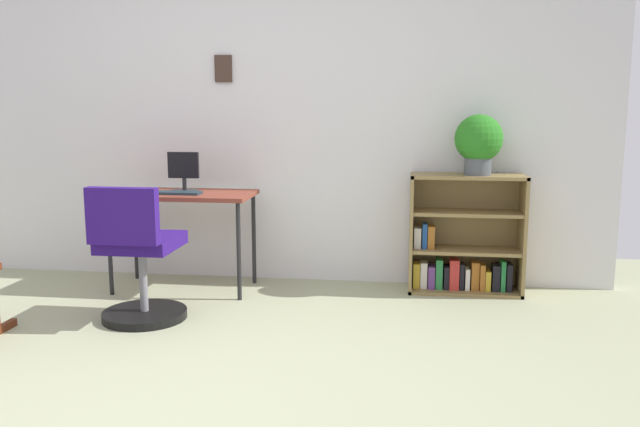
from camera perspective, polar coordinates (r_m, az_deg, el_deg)
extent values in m
plane|color=#989D7A|center=(3.19, -13.87, -15.25)|extent=(6.24, 6.24, 0.00)
cube|color=silver|center=(4.96, -5.24, 8.06)|extent=(5.20, 0.10, 2.40)
cube|color=#3A2A20|center=(4.97, -8.47, 12.45)|extent=(0.13, 0.02, 0.20)
cube|color=brown|center=(4.73, -11.97, 1.64)|extent=(1.00, 0.52, 0.03)
cylinder|color=black|center=(4.77, -17.95, -2.87)|extent=(0.03, 0.03, 0.68)
cylinder|color=black|center=(4.45, -7.13, -3.34)|extent=(0.03, 0.03, 0.68)
cylinder|color=black|center=(5.15, -15.87, -1.86)|extent=(0.03, 0.03, 0.68)
cylinder|color=black|center=(4.86, -5.82, -2.21)|extent=(0.03, 0.03, 0.68)
cylinder|color=#262628|center=(4.76, -11.77, 1.95)|extent=(0.20, 0.20, 0.01)
cylinder|color=#262628|center=(4.76, -11.79, 2.55)|extent=(0.03, 0.03, 0.09)
cube|color=black|center=(4.73, -11.88, 4.17)|extent=(0.22, 0.02, 0.19)
cube|color=#1E2D37|center=(4.65, -12.63, 1.79)|extent=(0.37, 0.13, 0.02)
cylinder|color=black|center=(4.26, -15.09, -8.54)|extent=(0.52, 0.52, 0.05)
cylinder|color=slate|center=(4.20, -15.22, -5.63)|extent=(0.05, 0.05, 0.40)
cube|color=navy|center=(4.14, -15.36, -2.45)|extent=(0.44, 0.44, 0.08)
cube|color=navy|center=(3.88, -16.93, -0.23)|extent=(0.42, 0.07, 0.33)
cube|color=olive|center=(4.69, 7.98, -1.66)|extent=(0.02, 0.30, 0.84)
cube|color=olive|center=(4.76, 17.27, -1.84)|extent=(0.02, 0.30, 0.84)
cube|color=olive|center=(4.65, 12.84, 3.20)|extent=(0.79, 0.30, 0.02)
cube|color=olive|center=(4.80, 12.48, -6.55)|extent=(0.79, 0.30, 0.02)
cube|color=olive|center=(4.84, 12.52, -1.44)|extent=(0.79, 0.02, 0.84)
cube|color=olive|center=(4.73, 12.60, -3.15)|extent=(0.74, 0.28, 0.02)
cube|color=olive|center=(4.68, 12.72, 0.07)|extent=(0.74, 0.28, 0.02)
cube|color=#B79323|center=(4.75, 8.44, -5.33)|extent=(0.05, 0.11, 0.18)
cube|color=beige|center=(4.75, 9.07, -5.30)|extent=(0.05, 0.10, 0.19)
cube|color=#593372|center=(4.75, 9.72, -5.46)|extent=(0.05, 0.13, 0.16)
cube|color=#237238|center=(4.75, 10.37, -5.17)|extent=(0.05, 0.12, 0.21)
cube|color=black|center=(4.76, 10.99, -5.47)|extent=(0.03, 0.12, 0.16)
cube|color=#B22D28|center=(4.75, 11.65, -5.19)|extent=(0.07, 0.13, 0.21)
cube|color=black|center=(4.76, 12.29, -5.36)|extent=(0.03, 0.11, 0.19)
cube|color=beige|center=(4.77, 12.76, -5.56)|extent=(0.03, 0.12, 0.15)
cube|color=#99591E|center=(4.77, 13.41, -5.30)|extent=(0.05, 0.10, 0.20)
cube|color=#99591E|center=(4.78, 13.99, -5.37)|extent=(0.03, 0.13, 0.19)
cube|color=#B79323|center=(4.79, 14.44, -5.65)|extent=(0.04, 0.12, 0.14)
cube|color=black|center=(4.79, 15.11, -5.40)|extent=(0.05, 0.12, 0.18)
cube|color=#237238|center=(4.79, 15.69, -5.23)|extent=(0.03, 0.12, 0.22)
cube|color=black|center=(4.80, 16.18, -5.35)|extent=(0.04, 0.12, 0.19)
cube|color=beige|center=(4.69, 8.53, -2.09)|extent=(0.05, 0.11, 0.15)
cube|color=#1E478C|center=(4.68, 9.15, -1.91)|extent=(0.03, 0.11, 0.18)
cube|color=#99591E|center=(4.69, 9.70, -2.02)|extent=(0.05, 0.12, 0.16)
cylinder|color=#474C51|center=(4.62, 13.65, 4.04)|extent=(0.18, 0.18, 0.12)
sphere|color=#236E1B|center=(4.61, 13.74, 6.41)|extent=(0.33, 0.33, 0.33)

